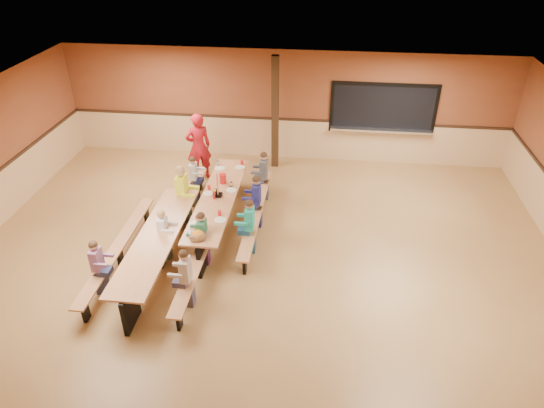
# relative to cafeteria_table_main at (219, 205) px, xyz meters

# --- Properties ---
(ground) EXTENTS (12.00, 12.00, 0.00)m
(ground) POSITION_rel_cafeteria_table_main_xyz_m (1.10, -1.33, -0.53)
(ground) COLOR olive
(ground) RESTS_ON ground
(room_envelope) EXTENTS (12.04, 10.04, 3.02)m
(room_envelope) POSITION_rel_cafeteria_table_main_xyz_m (1.10, -1.33, 0.16)
(room_envelope) COLOR brown
(room_envelope) RESTS_ON ground
(kitchen_pass_through) EXTENTS (2.78, 0.28, 1.38)m
(kitchen_pass_through) POSITION_rel_cafeteria_table_main_xyz_m (3.70, 3.63, 0.96)
(kitchen_pass_through) COLOR black
(kitchen_pass_through) RESTS_ON ground
(structural_post) EXTENTS (0.18, 0.18, 3.00)m
(structural_post) POSITION_rel_cafeteria_table_main_xyz_m (0.90, 3.07, 0.97)
(structural_post) COLOR black
(structural_post) RESTS_ON ground
(cafeteria_table_main) EXTENTS (1.91, 3.70, 0.74)m
(cafeteria_table_main) POSITION_rel_cafeteria_table_main_xyz_m (0.00, 0.00, 0.00)
(cafeteria_table_main) COLOR #B87549
(cafeteria_table_main) RESTS_ON ground
(cafeteria_table_second) EXTENTS (1.91, 3.70, 0.74)m
(cafeteria_table_second) POSITION_rel_cafeteria_table_main_xyz_m (-0.85, -1.57, 0.00)
(cafeteria_table_second) COLOR #B87549
(cafeteria_table_second) RESTS_ON ground
(seated_child_white_left) EXTENTS (0.33, 0.27, 1.12)m
(seated_child_white_left) POSITION_rel_cafeteria_table_main_xyz_m (-0.83, -1.28, 0.03)
(seated_child_white_left) COLOR white
(seated_child_white_left) RESTS_ON ground
(seated_adult_yellow) EXTENTS (0.44, 0.36, 1.35)m
(seated_adult_yellow) POSITION_rel_cafeteria_table_main_xyz_m (-0.83, 0.12, 0.15)
(seated_adult_yellow) COLOR #E9F52C
(seated_adult_yellow) RESTS_ON ground
(seated_child_grey_left) EXTENTS (0.32, 0.26, 1.10)m
(seated_child_grey_left) POSITION_rel_cafeteria_table_main_xyz_m (-0.83, 1.07, 0.03)
(seated_child_grey_left) COLOR silver
(seated_child_grey_left) RESTS_ON ground
(seated_child_teal_right) EXTENTS (0.37, 0.30, 1.20)m
(seated_child_teal_right) POSITION_rel_cafeteria_table_main_xyz_m (0.83, -0.85, 0.08)
(seated_child_teal_right) COLOR teal
(seated_child_teal_right) RESTS_ON ground
(seated_child_navy_right) EXTENTS (0.37, 0.30, 1.21)m
(seated_child_navy_right) POSITION_rel_cafeteria_table_main_xyz_m (0.83, 0.11, 0.08)
(seated_child_navy_right) COLOR navy
(seated_child_navy_right) RESTS_ON ground
(seated_child_char_right) EXTENTS (0.37, 0.30, 1.20)m
(seated_child_char_right) POSITION_rel_cafeteria_table_main_xyz_m (0.83, 1.31, 0.08)
(seated_child_char_right) COLOR #494C52
(seated_child_char_right) RESTS_ON ground
(seated_child_purple_sec) EXTENTS (0.34, 0.27, 1.14)m
(seated_child_purple_sec) POSITION_rel_cafeteria_table_main_xyz_m (-1.68, -2.42, 0.04)
(seated_child_purple_sec) COLOR #915D85
(seated_child_purple_sec) RESTS_ON ground
(seated_child_green_sec) EXTENTS (0.35, 0.28, 1.16)m
(seated_child_green_sec) POSITION_rel_cafeteria_table_main_xyz_m (-0.03, -1.34, 0.06)
(seated_child_green_sec) COLOR #296848
(seated_child_green_sec) RESTS_ON ground
(seated_child_tan_sec) EXTENTS (0.35, 0.29, 1.17)m
(seated_child_tan_sec) POSITION_rel_cafeteria_table_main_xyz_m (-0.03, -2.53, 0.06)
(seated_child_tan_sec) COLOR #B9A495
(seated_child_tan_sec) RESTS_ON ground
(standing_woman) EXTENTS (0.77, 0.68, 1.78)m
(standing_woman) POSITION_rel_cafeteria_table_main_xyz_m (-0.96, 2.14, 0.36)
(standing_woman) COLOR #B1141E
(standing_woman) RESTS_ON ground
(punch_pitcher) EXTENTS (0.16, 0.16, 0.22)m
(punch_pitcher) POSITION_rel_cafeteria_table_main_xyz_m (-0.02, 0.62, 0.32)
(punch_pitcher) COLOR red
(punch_pitcher) RESTS_ON cafeteria_table_main
(chip_bowl) EXTENTS (0.32, 0.32, 0.15)m
(chip_bowl) POSITION_rel_cafeteria_table_main_xyz_m (-0.06, -1.55, 0.29)
(chip_bowl) COLOR #FE9E28
(chip_bowl) RESTS_ON cafeteria_table_main
(napkin_dispenser) EXTENTS (0.10, 0.14, 0.13)m
(napkin_dispenser) POSITION_rel_cafeteria_table_main_xyz_m (-0.06, 0.05, 0.28)
(napkin_dispenser) COLOR black
(napkin_dispenser) RESTS_ON cafeteria_table_main
(condiment_mustard) EXTENTS (0.06, 0.06, 0.17)m
(condiment_mustard) POSITION_rel_cafeteria_table_main_xyz_m (-0.07, 0.01, 0.30)
(condiment_mustard) COLOR yellow
(condiment_mustard) RESTS_ON cafeteria_table_main
(condiment_ketchup) EXTENTS (0.06, 0.06, 0.17)m
(condiment_ketchup) POSITION_rel_cafeteria_table_main_xyz_m (-0.07, -0.09, 0.30)
(condiment_ketchup) COLOR #B2140F
(condiment_ketchup) RESTS_ON cafeteria_table_main
(table_paddle) EXTENTS (0.16, 0.16, 0.56)m
(table_paddle) POSITION_rel_cafeteria_table_main_xyz_m (0.00, 0.03, 0.35)
(table_paddle) COLOR black
(table_paddle) RESTS_ON cafeteria_table_main
(place_settings) EXTENTS (0.65, 3.30, 0.11)m
(place_settings) POSITION_rel_cafeteria_table_main_xyz_m (0.00, -0.00, 0.27)
(place_settings) COLOR beige
(place_settings) RESTS_ON cafeteria_table_main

